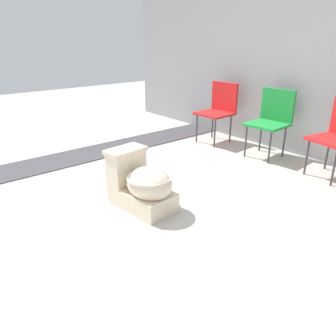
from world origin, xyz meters
The scene contains 6 objects.
ground_plane centered at (0.00, 0.00, 0.00)m, with size 14.00×14.00×0.00m, color #B7B2A8.
gravel_strip centered at (-1.33, 0.50, 0.01)m, with size 0.56×8.00×0.01m, color #423F44.
building_wall centered at (0.50, 2.76, 1.30)m, with size 7.00×0.20×2.60m, color gray.
toilet centered at (0.28, 0.28, 0.22)m, with size 0.67×0.44×0.52m.
folding_chair_left centered at (-0.67, 2.30, 0.51)m, with size 0.46×0.46×0.83m.
folding_chair_middle centered at (0.16, 2.35, 0.51)m, with size 0.47×0.47×0.83m.
Camera 1 is at (2.46, -1.20, 1.44)m, focal length 35.00 mm.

